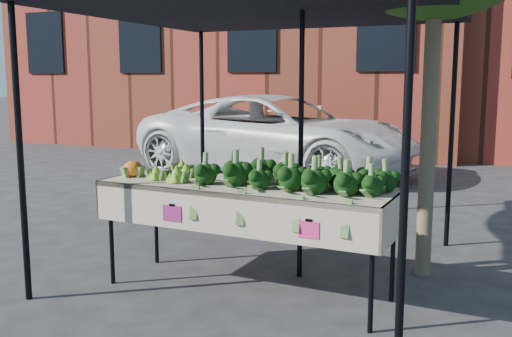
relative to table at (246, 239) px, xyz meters
name	(u,v)px	position (x,y,z in m)	size (l,w,h in m)	color
ground	(249,290)	(0.01, 0.04, -0.45)	(90.00, 90.00, 0.00)	#2B2B2D
table	(246,239)	(0.00, 0.00, 0.00)	(2.43, 0.90, 0.90)	#BAAE95
canopy	(267,120)	(-0.08, 0.62, 0.92)	(3.16, 3.16, 2.74)	black
broccoli_heap	(293,172)	(0.39, 0.03, 0.57)	(1.59, 0.56, 0.24)	black
romanesco_cluster	(176,167)	(-0.67, 0.04, 0.54)	(0.42, 0.56, 0.19)	#90C136
cauliflower_pair	(133,167)	(-1.05, -0.05, 0.53)	(0.19, 0.19, 0.17)	orange
vehicle	(279,30)	(-1.99, 5.80, 2.17)	(2.42, 1.46, 5.24)	white
street_tree	(432,53)	(1.27, 1.04, 1.51)	(1.98, 1.98, 3.91)	#1E4C14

